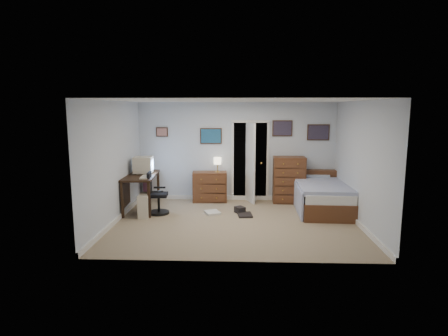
# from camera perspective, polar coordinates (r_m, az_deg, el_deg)

# --- Properties ---
(floor) EXTENTS (5.00, 4.00, 0.02)m
(floor) POSITION_cam_1_polar(r_m,az_deg,el_deg) (7.86, 1.77, -8.38)
(floor) COLOR gray
(floor) RESTS_ON ground
(computer_desk) EXTENTS (0.76, 1.48, 0.83)m
(computer_desk) POSITION_cam_1_polar(r_m,az_deg,el_deg) (8.91, -13.12, -2.21)
(computer_desk) COLOR black
(computer_desk) RESTS_ON floor
(crt_monitor) EXTENTS (0.45, 0.42, 0.40)m
(crt_monitor) POSITION_cam_1_polar(r_m,az_deg,el_deg) (8.96, -12.20, 0.46)
(crt_monitor) COLOR beige
(crt_monitor) RESTS_ON computer_desk
(keyboard) EXTENTS (0.19, 0.45, 0.03)m
(keyboard) POSITION_cam_1_polar(r_m,az_deg,el_deg) (8.47, -11.96, -1.34)
(keyboard) COLOR beige
(keyboard) RESTS_ON computer_desk
(pc_tower) EXTENTS (0.26, 0.48, 0.50)m
(pc_tower) POSITION_cam_1_polar(r_m,az_deg,el_deg) (8.41, -12.01, -5.58)
(pc_tower) COLOR beige
(pc_tower) RESTS_ON floor
(office_chair) EXTENTS (0.50, 0.50, 0.95)m
(office_chair) POSITION_cam_1_polar(r_m,az_deg,el_deg) (8.53, -10.29, -4.49)
(office_chair) COLOR black
(office_chair) RESTS_ON floor
(media_stack) EXTENTS (0.16, 0.16, 0.75)m
(media_stack) POSITION_cam_1_polar(r_m,az_deg,el_deg) (9.90, -11.69, -2.58)
(media_stack) COLOR maroon
(media_stack) RESTS_ON floor
(low_dresser) EXTENTS (0.88, 0.49, 0.76)m
(low_dresser) POSITION_cam_1_polar(r_m,az_deg,el_deg) (9.51, -2.19, -2.86)
(low_dresser) COLOR brown
(low_dresser) RESTS_ON floor
(table_lamp) EXTENTS (0.20, 0.20, 0.37)m
(table_lamp) POSITION_cam_1_polar(r_m,az_deg,el_deg) (9.38, -1.00, 1.03)
(table_lamp) COLOR gold
(table_lamp) RESTS_ON low_dresser
(doorway) EXTENTS (0.96, 1.12, 2.05)m
(doorway) POSITION_cam_1_polar(r_m,az_deg,el_deg) (9.87, 3.93, 1.24)
(doorway) COLOR black
(doorway) RESTS_ON floor
(tall_dresser) EXTENTS (0.80, 0.48, 1.16)m
(tall_dresser) POSITION_cam_1_polar(r_m,az_deg,el_deg) (9.50, 9.86, -1.78)
(tall_dresser) COLOR brown
(tall_dresser) RESTS_ON floor
(headboard_bookcase) EXTENTS (0.91, 0.27, 0.81)m
(headboard_bookcase) POSITION_cam_1_polar(r_m,az_deg,el_deg) (9.79, 14.75, -2.50)
(headboard_bookcase) COLOR brown
(headboard_bookcase) RESTS_ON floor
(bed) EXTENTS (1.24, 2.21, 0.71)m
(bed) POSITION_cam_1_polar(r_m,az_deg,el_deg) (9.03, 14.57, -4.09)
(bed) COLOR brown
(bed) RESTS_ON floor
(wall_posters) EXTENTS (4.38, 0.04, 0.60)m
(wall_posters) POSITION_cam_1_polar(r_m,az_deg,el_deg) (9.51, 5.37, 5.43)
(wall_posters) COLOR #331E11
(wall_posters) RESTS_ON floor
(floor_clutter) EXTENTS (1.11, 0.58, 0.14)m
(floor_clutter) POSITION_cam_1_polar(r_m,az_deg,el_deg) (8.46, 1.24, -6.75)
(floor_clutter) COLOR black
(floor_clutter) RESTS_ON floor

